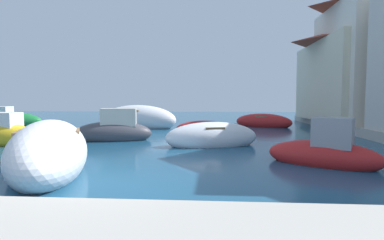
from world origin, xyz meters
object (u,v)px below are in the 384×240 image
at_px(moored_boat_2, 212,137).
at_px(moored_boat_3, 138,119).
at_px(moored_boat_0, 4,120).
at_px(waterfront_building_annex, 381,54).
at_px(moored_boat_5, 114,131).
at_px(moored_boat_4, 49,152).
at_px(waterfront_building_far, 366,71).
at_px(moored_boat_1, 263,122).
at_px(moored_boat_6, 324,152).
at_px(moored_boat_7, 0,135).
at_px(moored_boat_9, 204,129).

xyz_separation_m(moored_boat_2, moored_boat_3, (-5.16, 7.80, 0.19)).
bearing_deg(moored_boat_0, waterfront_building_annex, -9.47).
bearing_deg(moored_boat_5, moored_boat_3, -97.43).
xyz_separation_m(moored_boat_4, waterfront_building_far, (15.17, 13.70, 3.41)).
distance_m(moored_boat_0, moored_boat_3, 9.71).
relative_size(moored_boat_1, moored_boat_5, 1.09).
relative_size(moored_boat_3, moored_boat_4, 1.03).
bearing_deg(moored_boat_6, moored_boat_4, 38.72).
relative_size(moored_boat_4, moored_boat_6, 1.75).
height_order(moored_boat_0, moored_boat_1, moored_boat_0).
xyz_separation_m(moored_boat_7, waterfront_building_annex, (19.93, 7.50, 4.37)).
bearing_deg(moored_boat_6, waterfront_building_annex, -93.13).
bearing_deg(moored_boat_0, waterfront_building_far, -5.50).
bearing_deg(moored_boat_1, moored_boat_0, -148.55).
relative_size(moored_boat_0, moored_boat_4, 0.89).
bearing_deg(moored_boat_9, moored_boat_4, 61.63).
bearing_deg(moored_boat_9, moored_boat_3, -39.24).
xyz_separation_m(moored_boat_1, moored_boat_4, (-8.20, -13.70, 0.16)).
height_order(moored_boat_9, waterfront_building_far, waterfront_building_far).
height_order(moored_boat_3, moored_boat_4, moored_boat_3).
distance_m(moored_boat_2, waterfront_building_far, 14.39).
bearing_deg(moored_boat_3, moored_boat_5, -69.65).
bearing_deg(moored_boat_5, waterfront_building_far, -164.74).
height_order(moored_boat_5, moored_boat_7, moored_boat_5).
xyz_separation_m(moored_boat_0, moored_boat_3, (9.71, 0.07, 0.11)).
distance_m(moored_boat_5, moored_boat_6, 9.46).
height_order(moored_boat_3, moored_boat_6, moored_boat_3).
relative_size(moored_boat_4, moored_boat_5, 1.52).
bearing_deg(moored_boat_9, moored_boat_7, 23.91).
distance_m(moored_boat_2, moored_boat_7, 9.31).
relative_size(moored_boat_5, moored_boat_6, 1.15).
height_order(moored_boat_0, waterfront_building_annex, waterfront_building_annex).
xyz_separation_m(moored_boat_0, moored_boat_4, (10.32, -12.39, 0.05)).
relative_size(moored_boat_4, waterfront_building_annex, 0.70).
relative_size(moored_boat_3, waterfront_building_annex, 0.72).
bearing_deg(moored_boat_9, moored_boat_2, 91.43).
bearing_deg(moored_boat_4, moored_boat_2, -67.76).
bearing_deg(moored_boat_2, moored_boat_7, -15.02).
height_order(moored_boat_6, moored_boat_7, moored_boat_6).
bearing_deg(moored_boat_1, moored_boat_3, -144.59).
bearing_deg(moored_boat_4, moored_boat_3, -20.65).
xyz_separation_m(moored_boat_5, moored_boat_7, (-4.60, -1.58, -0.03)).
height_order(moored_boat_0, moored_boat_4, moored_boat_0).
distance_m(moored_boat_9, waterfront_building_far, 12.50).
bearing_deg(moored_boat_1, waterfront_building_annex, 13.12).
bearing_deg(waterfront_building_annex, moored_boat_9, -166.19).
xyz_separation_m(moored_boat_6, waterfront_building_far, (7.23, 12.57, 3.51)).
distance_m(moored_boat_0, moored_boat_6, 21.46).
bearing_deg(waterfront_building_annex, moored_boat_0, 178.96).
bearing_deg(moored_boat_1, moored_boat_4, -93.51).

